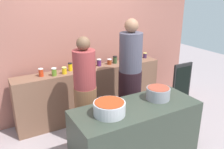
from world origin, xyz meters
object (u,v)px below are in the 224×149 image
object	(u,v)px
chalkboard_sign	(182,85)
cook_in_cap	(130,80)
preserve_jar_3	(70,67)
cooking_pot_left	(109,108)
preserve_jar_0	(41,72)
preserve_jar_8	(115,60)
preserve_jar_10	(145,55)
preserve_jar_4	(79,67)
cooking_pot_center	(158,93)
preserve_jar_5	(94,65)
cook_with_tongs	(85,97)
preserve_jar_7	(109,62)
preserve_jar_1	(54,72)
preserve_jar_2	(64,70)
preserve_jar_6	(99,62)
preserve_jar_9	(138,58)

from	to	relation	value
chalkboard_sign	cook_in_cap	bearing A→B (deg)	-174.97
preserve_jar_3	cooking_pot_left	size ratio (longest dim) A/B	0.35
preserve_jar_0	preserve_jar_8	size ratio (longest dim) A/B	0.95
preserve_jar_0	preserve_jar_10	bearing A→B (deg)	1.67
preserve_jar_4	cooking_pot_center	size ratio (longest dim) A/B	0.34
cooking_pot_center	chalkboard_sign	size ratio (longest dim) A/B	0.36
preserve_jar_3	preserve_jar_5	world-z (taller)	preserve_jar_3
preserve_jar_8	cooking_pot_center	world-z (taller)	preserve_jar_8
preserve_jar_5	preserve_jar_10	distance (m)	1.17
preserve_jar_5	cook_with_tongs	world-z (taller)	cook_with_tongs
cook_in_cap	preserve_jar_10	bearing A→B (deg)	40.40
preserve_jar_4	preserve_jar_7	size ratio (longest dim) A/B	1.09
preserve_jar_5	cooking_pot_left	size ratio (longest dim) A/B	0.26
preserve_jar_0	preserve_jar_4	xyz separation A→B (m)	(0.63, -0.02, -0.01)
preserve_jar_1	preserve_jar_4	size ratio (longest dim) A/B	1.18
cooking_pot_center	chalkboard_sign	world-z (taller)	cooking_pot_center
preserve_jar_2	cook_with_tongs	size ratio (longest dim) A/B	0.07
preserve_jar_7	cook_in_cap	bearing A→B (deg)	-88.06
preserve_jar_8	cook_in_cap	xyz separation A→B (m)	(-0.10, -0.67, -0.17)
cooking_pot_left	cooking_pot_center	xyz separation A→B (m)	(0.80, 0.05, 0.00)
cooking_pot_center	cook_in_cap	distance (m)	0.74
cooking_pot_center	preserve_jar_4	bearing A→B (deg)	115.08
cooking_pot_center	cook_in_cap	bearing A→B (deg)	88.26
cooking_pot_left	preserve_jar_0	bearing A→B (deg)	108.02
preserve_jar_1	preserve_jar_5	world-z (taller)	preserve_jar_1
preserve_jar_6	preserve_jar_9	world-z (taller)	preserve_jar_6
cook_with_tongs	cooking_pot_left	bearing A→B (deg)	-89.64
cooking_pot_left	chalkboard_sign	size ratio (longest dim) A/B	0.44
preserve_jar_8	cook_in_cap	distance (m)	0.70
preserve_jar_5	preserve_jar_7	size ratio (longest dim) A/B	1.01
preserve_jar_7	cook_with_tongs	size ratio (longest dim) A/B	0.06
preserve_jar_4	preserve_jar_10	distance (m)	1.46
preserve_jar_3	preserve_jar_8	xyz separation A→B (m)	(0.88, 0.01, -0.00)
preserve_jar_3	preserve_jar_6	distance (m)	0.55
preserve_jar_2	preserve_jar_6	size ratio (longest dim) A/B	0.91
preserve_jar_0	preserve_jar_2	xyz separation A→B (m)	(0.36, -0.07, -0.01)
preserve_jar_10	cooking_pot_left	size ratio (longest dim) A/B	0.27
preserve_jar_0	preserve_jar_7	world-z (taller)	preserve_jar_0
preserve_jar_3	preserve_jar_10	bearing A→B (deg)	0.85
cook_in_cap	chalkboard_sign	size ratio (longest dim) A/B	2.05
preserve_jar_8	preserve_jar_1	bearing A→B (deg)	-174.48
preserve_jar_10	cook_in_cap	bearing A→B (deg)	-139.60
preserve_jar_7	cooking_pot_center	xyz separation A→B (m)	(0.00, -1.39, -0.09)
preserve_jar_8	cooking_pot_left	xyz separation A→B (m)	(-0.92, -1.46, -0.11)
preserve_jar_2	preserve_jar_8	xyz separation A→B (m)	(1.02, 0.11, 0.01)
cook_with_tongs	preserve_jar_1	bearing A→B (deg)	113.29
cook_in_cap	preserve_jar_4	bearing A→B (deg)	136.84
preserve_jar_2	preserve_jar_8	world-z (taller)	preserve_jar_8
cook_in_cap	cooking_pot_center	bearing A→B (deg)	-91.74
preserve_jar_9	preserve_jar_10	world-z (taller)	preserve_jar_10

